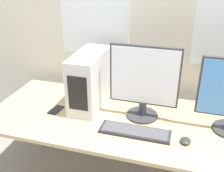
# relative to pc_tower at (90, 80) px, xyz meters

# --- Properties ---
(wall_back) EXTENTS (8.00, 0.07, 2.70)m
(wall_back) POSITION_rel_pc_tower_xyz_m (0.46, 0.42, 0.42)
(wall_back) COLOR beige
(wall_back) RESTS_ON ground_plane
(desk) EXTENTS (2.32, 0.82, 0.72)m
(desk) POSITION_rel_pc_tower_xyz_m (0.46, -0.12, -0.25)
(desk) COLOR tan
(desk) RESTS_ON ground_plane
(pc_tower) EXTENTS (0.20, 0.47, 0.42)m
(pc_tower) POSITION_rel_pc_tower_xyz_m (0.00, 0.00, 0.00)
(pc_tower) COLOR silver
(pc_tower) RESTS_ON desk
(monitor_main) EXTENTS (0.48, 0.23, 0.54)m
(monitor_main) POSITION_rel_pc_tower_xyz_m (0.42, -0.06, 0.07)
(monitor_main) COLOR #333338
(monitor_main) RESTS_ON desk
(keyboard) EXTENTS (0.47, 0.14, 0.02)m
(keyboard) POSITION_rel_pc_tower_xyz_m (0.42, -0.27, -0.20)
(keyboard) COLOR #28282D
(keyboard) RESTS_ON desk
(mouse) EXTENTS (0.07, 0.08, 0.03)m
(mouse) POSITION_rel_pc_tower_xyz_m (0.74, -0.29, -0.20)
(mouse) COLOR #2D2D2D
(mouse) RESTS_ON desk
(cell_phone) EXTENTS (0.09, 0.14, 0.01)m
(cell_phone) POSITION_rel_pc_tower_xyz_m (-0.22, -0.16, -0.21)
(cell_phone) COLOR #232328
(cell_phone) RESTS_ON desk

